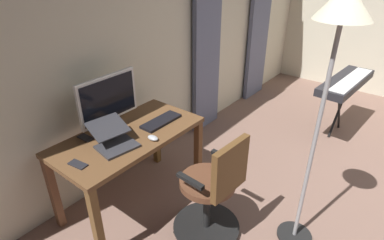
% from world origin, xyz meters
% --- Properties ---
extents(back_room_partition, '(5.83, 0.10, 2.90)m').
position_xyz_m(back_room_partition, '(0.00, -2.66, 1.45)').
color(back_room_partition, beige).
rests_on(back_room_partition, ground).
extents(curtain_left_panel, '(0.53, 0.06, 2.45)m').
position_xyz_m(curtain_left_panel, '(-1.66, -2.55, 1.22)').
color(curtain_left_panel, slate).
rests_on(curtain_left_panel, ground).
extents(curtain_right_panel, '(0.49, 0.06, 2.45)m').
position_xyz_m(curtain_right_panel, '(-0.33, -2.55, 1.22)').
color(curtain_right_panel, slate).
rests_on(curtain_right_panel, ground).
extents(desk, '(1.27, 0.65, 0.74)m').
position_xyz_m(desk, '(1.28, -2.19, 0.63)').
color(desk, brown).
rests_on(desk, ground).
extents(office_chair, '(0.56, 0.56, 0.94)m').
position_xyz_m(office_chair, '(1.15, -1.40, 0.44)').
color(office_chair, black).
rests_on(office_chair, ground).
extents(computer_monitor, '(0.57, 0.18, 0.47)m').
position_xyz_m(computer_monitor, '(1.28, -2.40, 0.99)').
color(computer_monitor, white).
rests_on(computer_monitor, desk).
extents(computer_keyboard, '(0.40, 0.15, 0.02)m').
position_xyz_m(computer_keyboard, '(0.96, -2.11, 0.75)').
color(computer_keyboard, black).
rests_on(computer_keyboard, desk).
extents(laptop, '(0.34, 0.39, 0.18)m').
position_xyz_m(laptop, '(1.46, -2.14, 0.79)').
color(laptop, '#333338').
rests_on(laptop, desk).
extents(computer_mouse, '(0.06, 0.10, 0.04)m').
position_xyz_m(computer_mouse, '(1.21, -1.96, 0.76)').
color(computer_mouse, '#B7BCC1').
rests_on(computer_mouse, desk).
extents(cell_phone_face_up, '(0.07, 0.15, 0.01)m').
position_xyz_m(cell_phone_face_up, '(1.54, -2.41, 0.74)').
color(cell_phone_face_up, '#232328').
rests_on(cell_phone_face_up, desk).
extents(cell_phone_by_monitor, '(0.09, 0.15, 0.01)m').
position_xyz_m(cell_phone_by_monitor, '(1.79, -2.14, 0.74)').
color(cell_phone_by_monitor, '#232328').
rests_on(cell_phone_by_monitor, desk).
extents(piano_keyboard, '(1.12, 0.39, 0.75)m').
position_xyz_m(piano_keyboard, '(-1.21, -1.11, 0.68)').
color(piano_keyboard, black).
rests_on(piano_keyboard, ground).
extents(floor_lamp, '(0.33, 0.33, 1.95)m').
position_xyz_m(floor_lamp, '(0.75, -0.84, 1.65)').
color(floor_lamp, black).
rests_on(floor_lamp, ground).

